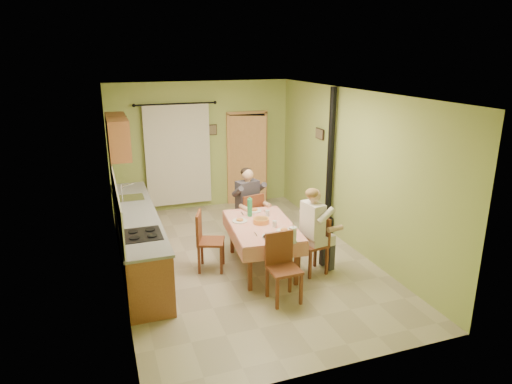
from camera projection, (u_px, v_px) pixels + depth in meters
name	position (u px, v px, depth m)	size (l,w,h in m)	color
floor	(244.00, 259.00, 7.79)	(4.00, 6.00, 0.01)	tan
room_shell	(243.00, 155.00, 7.26)	(4.04, 6.04, 2.82)	#A2B55D
kitchen_run	(138.00, 238.00, 7.47)	(0.64, 3.64, 1.56)	brown
upper_cabinets	(118.00, 136.00, 8.17)	(0.35, 1.40, 0.70)	brown
curtain	(178.00, 155.00, 9.86)	(1.70, 0.07, 2.22)	black
doorway	(248.00, 159.00, 10.43)	(0.96, 0.35, 2.15)	black
dining_table	(262.00, 246.00, 7.39)	(1.14, 1.73, 0.76)	tan
tableware	(265.00, 223.00, 7.17)	(0.76, 1.63, 0.33)	white
chair_far	(249.00, 228.00, 8.38)	(0.49, 0.49, 0.97)	brown
chair_near	(283.00, 281.00, 6.44)	(0.43, 0.43, 0.98)	brown
chair_right	(314.00, 256.00, 7.26)	(0.43, 0.43, 0.93)	brown
chair_left	(210.00, 252.00, 7.37)	(0.53, 0.53, 0.97)	brown
man_far	(248.00, 197.00, 8.22)	(0.63, 0.54, 1.39)	#38333D
man_right	(314.00, 221.00, 7.08)	(0.51, 0.62, 1.39)	silver
stove_flue	(329.00, 182.00, 8.64)	(0.24, 0.24, 2.80)	black
picture_back	(213.00, 130.00, 10.03)	(0.19, 0.03, 0.23)	black
picture_right	(320.00, 134.00, 8.96)	(0.03, 0.31, 0.21)	brown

